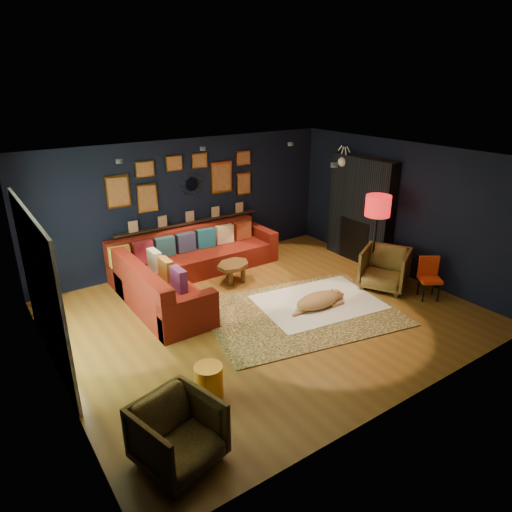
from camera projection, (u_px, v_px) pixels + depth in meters
floor at (265, 314)px, 7.65m from camera, size 6.50×6.50×0.00m
room_walls at (266, 224)px, 7.07m from camera, size 6.50×6.50×6.50m
sectional at (183, 270)px, 8.60m from camera, size 3.41×2.69×0.86m
ledge at (190, 222)px, 9.37m from camera, size 3.20×0.12×0.04m
gallery_wall at (186, 179)px, 9.06m from camera, size 3.15×0.04×1.02m
sunburst_mirror at (191, 184)px, 9.16m from camera, size 0.47×0.16×0.47m
fireplace at (360, 214)px, 9.59m from camera, size 0.31×1.60×2.20m
deer_head at (348, 161)px, 9.62m from camera, size 0.50×0.28×0.45m
sliding_door at (41, 290)px, 6.02m from camera, size 0.06×2.80×2.20m
ceiling_spots at (238, 154)px, 7.32m from camera, size 3.30×2.50×0.06m
shag_rug at (318, 302)px, 8.02m from camera, size 2.24×1.77×0.03m
leopard_rug at (301, 312)px, 7.70m from camera, size 3.54×2.84×0.02m
coffee_table at (233, 267)px, 8.73m from camera, size 0.88×0.79×0.36m
pouf at (178, 311)px, 7.37m from camera, size 0.48×0.48×0.31m
armchair_left at (178, 431)px, 4.60m from camera, size 0.92×0.89×0.79m
armchair_right at (385, 267)px, 8.48m from camera, size 1.06×1.08×0.84m
gold_stool at (209, 382)px, 5.61m from camera, size 0.36×0.36×0.45m
orange_chair at (429, 274)px, 8.10m from camera, size 0.49×0.49×0.76m
floor_lamp at (378, 210)px, 8.40m from camera, size 0.47×0.47×1.70m
dog at (319, 298)px, 7.77m from camera, size 1.23×0.64×0.38m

